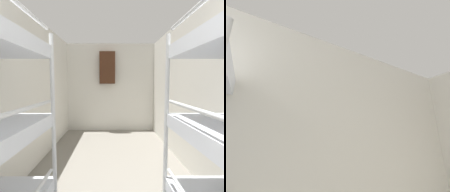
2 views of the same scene
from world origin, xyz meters
TOP-DOWN VIEW (x-y plane):
  - wall_left at (-1.29, 2.78)m, footprint 0.06×5.67m
  - wall_right at (1.29, 2.78)m, footprint 0.06×5.67m
  - wall_back at (0.00, 5.58)m, footprint 2.63×0.06m
  - hanging_coat at (-0.09, 5.43)m, footprint 0.44×0.12m

SIDE VIEW (x-z plane):
  - wall_back at x=0.00m, z-range 0.00..2.52m
  - wall_left at x=-1.29m, z-range 0.00..2.52m
  - wall_right at x=1.29m, z-range 0.00..2.52m
  - hanging_coat at x=-0.09m, z-range 1.37..2.27m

